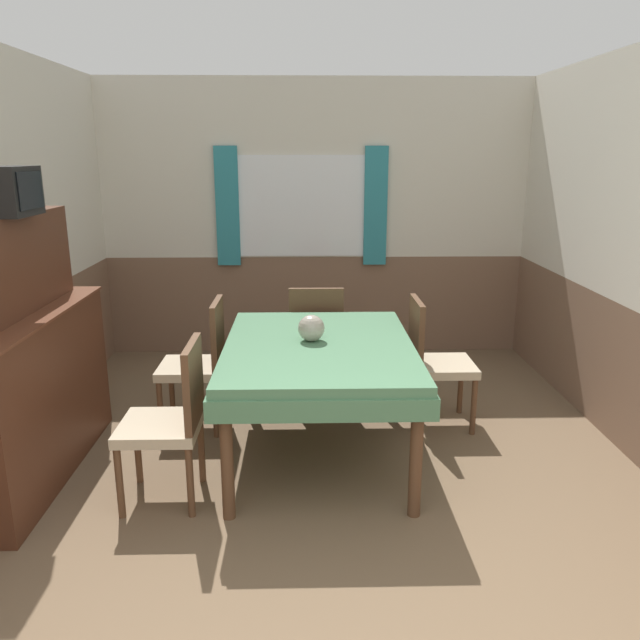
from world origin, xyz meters
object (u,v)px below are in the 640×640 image
(chair_left_far, at_px, (200,360))
(vase, at_px, (311,328))
(dining_table, at_px, (319,359))
(chair_left_near, at_px, (172,417))
(sideboard, at_px, (23,369))
(chair_right_far, at_px, (433,358))
(tv, at_px, (5,191))
(chair_head_window, at_px, (316,337))

(chair_left_far, xyz_separation_m, vase, (0.79, -0.45, 0.35))
(dining_table, bearing_deg, vase, 133.85)
(chair_left_near, height_order, sideboard, sideboard)
(chair_left_near, xyz_separation_m, vase, (0.79, 0.54, 0.35))
(chair_right_far, bearing_deg, dining_table, -59.28)
(dining_table, relative_size, tv, 4.27)
(dining_table, relative_size, chair_right_far, 1.71)
(dining_table, distance_m, chair_left_near, 0.98)
(chair_head_window, height_order, vase, vase)
(vase, bearing_deg, dining_table, -46.15)
(dining_table, bearing_deg, chair_right_far, 30.72)
(chair_left_near, bearing_deg, chair_head_window, -28.65)
(chair_head_window, relative_size, chair_left_near, 1.00)
(tv, bearing_deg, chair_right_far, 14.59)
(dining_table, distance_m, chair_left_far, 0.98)
(dining_table, relative_size, chair_left_far, 1.71)
(chair_right_far, distance_m, chair_head_window, 0.99)
(chair_head_window, distance_m, chair_left_near, 1.74)
(sideboard, xyz_separation_m, tv, (0.02, 0.01, 1.04))
(chair_left_far, distance_m, vase, 0.97)
(sideboard, distance_m, tv, 1.04)
(chair_left_near, bearing_deg, vase, -55.35)
(chair_right_far, height_order, chair_left_far, same)
(chair_head_window, distance_m, vase, 1.04)
(chair_left_far, bearing_deg, chair_left_near, -180.00)
(dining_table, height_order, chair_left_near, chair_left_near)
(dining_table, xyz_separation_m, vase, (-0.05, 0.05, 0.19))
(tv, bearing_deg, dining_table, 5.76)
(chair_left_far, bearing_deg, dining_table, -120.72)
(chair_right_far, relative_size, chair_left_near, 1.00)
(vase, bearing_deg, chair_left_near, -145.35)
(vase, bearing_deg, sideboard, -172.28)
(chair_left_near, distance_m, tv, 1.55)
(chair_left_near, distance_m, sideboard, 1.00)
(tv, height_order, vase, tv)
(dining_table, relative_size, vase, 9.49)
(chair_right_far, xyz_separation_m, chair_left_far, (-1.66, 0.00, 0.00))
(dining_table, xyz_separation_m, sideboard, (-1.77, -0.18, 0.01))
(chair_left_near, distance_m, vase, 1.02)
(dining_table, bearing_deg, sideboard, -174.03)
(chair_left_far, bearing_deg, chair_right_far, -90.00)
(chair_left_far, bearing_deg, chair_head_window, -57.30)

